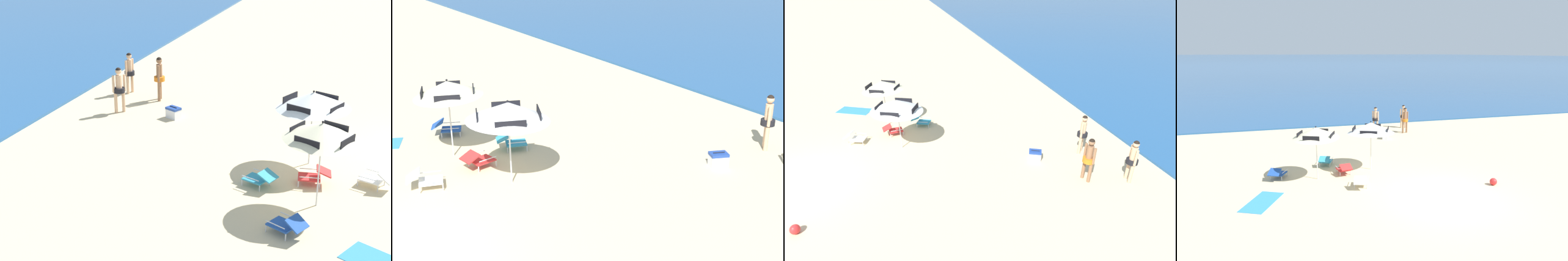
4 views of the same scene
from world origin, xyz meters
TOP-DOWN VIEW (x-y plane):
  - ground_plane at (0.00, 0.00)m, footprint 800.00×800.00m
  - ocean_water at (0.00, 413.34)m, footprint 800.00×800.00m
  - beach_umbrella_striped_main at (-4.32, 3.14)m, footprint 2.55×2.56m
  - beach_umbrella_striped_second at (-1.80, 3.73)m, footprint 2.29×2.31m
  - lounge_chair_under_umbrella at (-3.76, 4.74)m, footprint 0.80×1.00m
  - lounge_chair_beside_umbrella at (-2.75, 1.75)m, footprint 0.79×1.02m
  - lounge_chair_facing_sea at (-5.96, 3.58)m, footprint 0.86×1.03m
  - lounge_chair_spare_folded at (-3.12, 3.38)m, footprint 0.66×0.95m
  - person_standing_near_shore at (2.73, 11.61)m, footprint 0.48×0.40m
  - person_standing_beside at (0.49, 10.98)m, footprint 0.41×0.41m
  - person_wading_in at (2.29, 10.15)m, footprint 0.49×0.42m
  - cooler_box at (0.55, 8.91)m, footprint 0.52×0.60m
  - beach_ball at (2.49, 0.54)m, footprint 0.29×0.29m
  - beach_towel at (-6.52, 1.36)m, footprint 1.59×2.01m

SIDE VIEW (x-z plane):
  - ground_plane at x=0.00m, z-range 0.00..0.00m
  - beach_towel at x=-6.52m, z-range 0.00..0.01m
  - ocean_water at x=0.00m, z-range 0.00..0.10m
  - beach_ball at x=2.49m, z-range 0.00..0.29m
  - cooler_box at x=0.55m, z-range -0.01..0.42m
  - lounge_chair_beside_umbrella at x=-2.75m, z-range 0.01..0.53m
  - lounge_chair_facing_sea at x=-5.96m, z-range 0.01..0.53m
  - lounge_chair_under_umbrella at x=-3.76m, z-range 0.02..0.53m
  - lounge_chair_spare_folded at x=-3.12m, z-range 0.02..0.53m
  - person_standing_near_shore at x=2.73m, z-range 0.13..1.78m
  - person_standing_beside at x=0.49m, z-range 0.13..1.82m
  - person_wading_in at x=2.29m, z-range 0.13..1.84m
  - beach_umbrella_striped_second at x=-1.80m, z-range 0.83..3.09m
  - beach_umbrella_striped_main at x=-4.32m, z-range 0.87..3.18m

